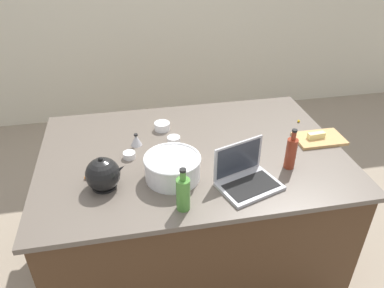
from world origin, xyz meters
The scene contains 18 objects.
ground_plane centered at (0.00, 0.00, 0.00)m, with size 12.00×12.00×0.00m, color gray.
wall_back centered at (0.00, 2.33, 1.30)m, with size 8.00×0.10×2.60m, color beige.
island_counter centered at (0.00, 0.00, 0.45)m, with size 1.81×1.23×0.90m.
laptop centered at (0.22, -0.36, 0.95)m, with size 0.36×0.32×0.22m.
mixing_bowl_large centered at (-0.15, -0.24, 0.97)m, with size 0.31×0.31×0.13m.
bottle_soy centered at (0.51, -0.27, 1.00)m, with size 0.06×0.06×0.24m.
bottle_olive centered at (-0.14, -0.49, 0.99)m, with size 0.07×0.07×0.23m.
kettle centered at (-0.52, -0.25, 0.98)m, with size 0.21×0.18×0.20m.
cutting_board centered at (0.82, -0.03, 0.91)m, with size 0.30×0.19×0.02m, color tan.
butter_stick_left centered at (0.79, -0.03, 0.94)m, with size 0.11×0.04×0.04m, color #F4E58C.
ramekin_small centered at (-0.37, 0.00, 0.92)m, with size 0.07×0.07×0.04m, color white.
ramekin_medium centered at (-0.14, 0.29, 0.93)m, with size 0.10×0.10×0.05m, color white.
ramekin_wide centered at (-0.09, 0.12, 0.92)m, with size 0.08×0.08×0.04m, color white.
kitchen_timer centered at (-0.32, 0.14, 0.94)m, with size 0.07×0.07×0.08m.
candy_0 centered at (-0.61, -0.16, 0.91)m, with size 0.02×0.02×0.02m, color orange.
candy_1 centered at (0.24, -0.35, 0.91)m, with size 0.02×0.02×0.02m, color red.
candy_2 centered at (0.79, 0.21, 0.91)m, with size 0.02×0.02×0.02m, color yellow.
candy_3 centered at (0.09, -0.33, 0.91)m, with size 0.02×0.02×0.02m, color #CC3399.
Camera 1 is at (-0.36, -1.83, 2.13)m, focal length 34.53 mm.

